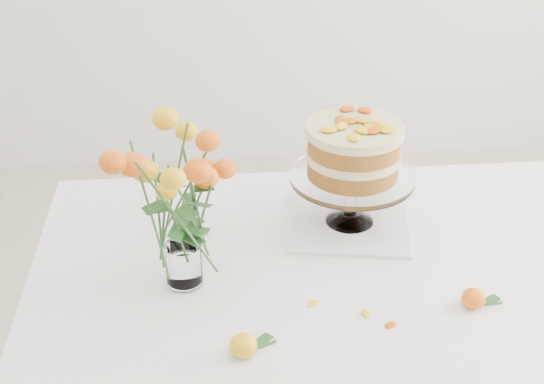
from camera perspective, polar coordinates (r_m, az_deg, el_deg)
The scene contains 9 objects.
table at distance 1.68m, azimuth 6.68°, elevation -8.21°, with size 1.43×0.93×0.76m.
napkin at distance 1.79m, azimuth 5.84°, elevation -2.30°, with size 0.27×0.27×0.01m, color white.
cake_stand at distance 1.70m, azimuth 6.14°, elevation 2.74°, with size 0.29×0.29×0.26m.
rose_vase at distance 1.48m, azimuth -7.06°, elevation 0.12°, with size 0.27×0.27×0.38m.
loose_rose_near at distance 1.41m, azimuth -2.15°, elevation -11.46°, with size 0.09×0.06×0.04m.
loose_rose_far at distance 1.57m, azimuth 14.93°, elevation -7.75°, with size 0.09×0.05×0.04m.
stray_petal_a at distance 1.54m, azimuth 3.12°, elevation -8.34°, with size 0.03×0.02×0.00m, color yellow.
stray_petal_b at distance 1.52m, azimuth 7.10°, elevation -9.02°, with size 0.03×0.02×0.00m, color yellow.
stray_petal_c at distance 1.50m, azimuth 8.92°, elevation -9.86°, with size 0.03×0.02×0.00m, color yellow.
Camera 1 is at (-0.30, -1.29, 1.71)m, focal length 50.00 mm.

